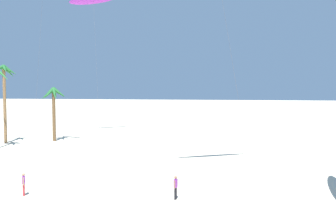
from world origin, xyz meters
name	(u,v)px	position (x,y,z in m)	size (l,w,h in m)	color
palm_tree_0	(4,80)	(-21.55, 46.73, 8.11)	(3.69, 3.39, 10.14)	olive
palm_tree_2	(53,98)	(-15.86, 48.88, 5.72)	(3.73, 3.71, 7.21)	brown
person_foreground_walker	(176,186)	(2.44, 24.59, 0.91)	(0.26, 0.50, 1.67)	black
person_near_left	(24,183)	(-8.51, 24.39, 0.91)	(0.29, 0.48, 1.65)	red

